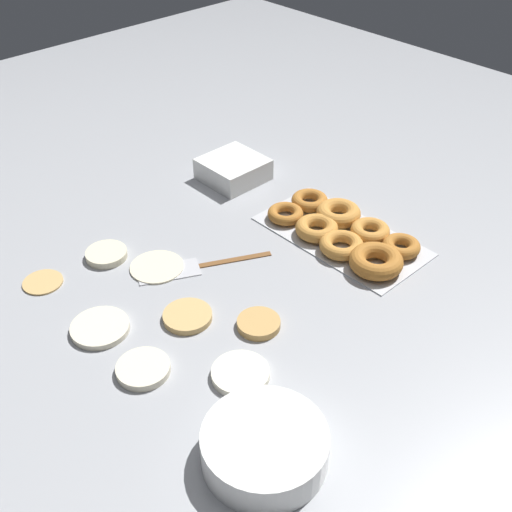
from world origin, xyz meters
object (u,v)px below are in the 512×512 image
(pancake_3, at_px, (240,374))
(container_stack, at_px, (233,169))
(pancake_4, at_px, (188,316))
(pancake_2, at_px, (157,266))
(spatula, at_px, (184,268))
(pancake_1, at_px, (259,324))
(batter_bowl, at_px, (265,447))
(pancake_7, at_px, (143,369))
(donut_tray, at_px, (344,233))
(pancake_0, at_px, (106,254))
(pancake_5, at_px, (43,281))
(pancake_6, at_px, (100,328))

(pancake_3, height_order, container_stack, container_stack)
(pancake_4, bearing_deg, pancake_2, -16.81)
(pancake_2, height_order, spatula, pancake_2)
(pancake_1, bearing_deg, pancake_4, 37.80)
(batter_bowl, bearing_deg, pancake_2, -17.93)
(batter_bowl, bearing_deg, pancake_7, 6.56)
(pancake_2, xyz_separation_m, spatula, (-0.04, -0.04, -0.00))
(donut_tray, distance_m, batter_bowl, 0.61)
(pancake_1, height_order, pancake_4, pancake_1)
(pancake_1, height_order, container_stack, container_stack)
(pancake_0, distance_m, spatula, 0.18)
(pancake_7, relative_size, batter_bowl, 0.49)
(pancake_4, relative_size, container_stack, 0.65)
(pancake_1, bearing_deg, pancake_3, 122.50)
(pancake_2, height_order, donut_tray, donut_tray)
(pancake_2, bearing_deg, pancake_7, 139.24)
(pancake_5, bearing_deg, donut_tray, -119.58)
(pancake_0, relative_size, pancake_7, 0.93)
(pancake_0, height_order, pancake_7, pancake_0)
(pancake_3, height_order, spatula, pancake_3)
(pancake_4, distance_m, donut_tray, 0.42)
(pancake_2, bearing_deg, pancake_0, 28.81)
(pancake_7, bearing_deg, pancake_3, -137.08)
(container_stack, bearing_deg, pancake_5, 94.78)
(pancake_2, distance_m, spatula, 0.06)
(pancake_5, height_order, container_stack, container_stack)
(pancake_0, height_order, pancake_4, pancake_0)
(pancake_3, height_order, pancake_7, same)
(pancake_1, relative_size, pancake_3, 0.81)
(pancake_3, distance_m, pancake_7, 0.17)
(donut_tray, distance_m, spatula, 0.37)
(pancake_1, xyz_separation_m, spatula, (0.24, -0.00, -0.00))
(pancake_2, distance_m, container_stack, 0.41)
(pancake_0, relative_size, batter_bowl, 0.46)
(pancake_2, height_order, container_stack, container_stack)
(spatula, bearing_deg, pancake_3, 96.29)
(pancake_7, distance_m, spatula, 0.29)
(pancake_7, bearing_deg, batter_bowl, -173.44)
(pancake_6, bearing_deg, pancake_4, -122.16)
(container_stack, bearing_deg, pancake_4, 128.90)
(pancake_2, bearing_deg, pancake_3, 167.69)
(pancake_6, height_order, donut_tray, donut_tray)
(pancake_6, distance_m, spatula, 0.23)
(pancake_5, height_order, batter_bowl, batter_bowl)
(pancake_3, height_order, pancake_5, pancake_3)
(donut_tray, height_order, spatula, donut_tray)
(pancake_0, height_order, pancake_2, pancake_0)
(pancake_3, bearing_deg, donut_tray, -71.91)
(pancake_7, xyz_separation_m, batter_bowl, (-0.28, -0.03, 0.02))
(pancake_4, xyz_separation_m, container_stack, (0.34, -0.42, 0.02))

